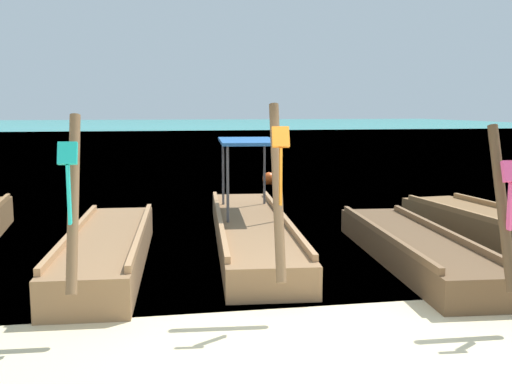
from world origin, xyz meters
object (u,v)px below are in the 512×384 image
(longtail_boat_turquoise_ribbon, at_px, (108,250))
(longtail_boat_orange_ribbon, at_px, (252,229))
(longtail_boat_pink_ribbon, at_px, (414,248))
(mooring_buoy_near, at_px, (269,179))

(longtail_boat_turquoise_ribbon, relative_size, longtail_boat_orange_ribbon, 0.77)
(longtail_boat_turquoise_ribbon, xyz_separation_m, longtail_boat_pink_ribbon, (4.86, -0.60, -0.03))
(longtail_boat_orange_ribbon, bearing_deg, mooring_buoy_near, 76.33)
(longtail_boat_orange_ribbon, distance_m, mooring_buoy_near, 8.46)
(longtail_boat_pink_ribbon, height_order, mooring_buoy_near, longtail_boat_pink_ribbon)
(longtail_boat_orange_ribbon, xyz_separation_m, longtail_boat_pink_ribbon, (2.37, -1.70, -0.06))
(longtail_boat_pink_ribbon, distance_m, mooring_buoy_near, 9.93)
(longtail_boat_orange_ribbon, distance_m, longtail_boat_pink_ribbon, 2.92)
(longtail_boat_turquoise_ribbon, relative_size, longtail_boat_pink_ribbon, 1.00)
(longtail_boat_orange_ribbon, xyz_separation_m, mooring_buoy_near, (2.00, 8.22, -0.09))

